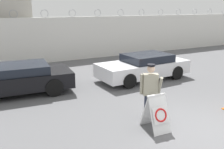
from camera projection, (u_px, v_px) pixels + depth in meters
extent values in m
plane|color=#5B5B5E|center=(206.00, 131.00, 7.08)|extent=(90.00, 90.00, 0.00)
cube|color=silver|center=(73.00, 39.00, 16.23)|extent=(36.00, 0.30, 2.78)
torus|color=gray|center=(13.00, 14.00, 14.22)|extent=(0.47, 0.03, 0.47)
torus|color=gray|center=(44.00, 14.00, 15.01)|extent=(0.47, 0.03, 0.47)
torus|color=gray|center=(72.00, 13.00, 15.81)|extent=(0.47, 0.03, 0.47)
torus|color=gray|center=(98.00, 13.00, 16.60)|extent=(0.47, 0.03, 0.47)
torus|color=gray|center=(121.00, 13.00, 17.39)|extent=(0.47, 0.03, 0.47)
torus|color=gray|center=(141.00, 12.00, 18.18)|extent=(0.47, 0.03, 0.47)
torus|color=gray|center=(161.00, 12.00, 18.97)|extent=(0.47, 0.03, 0.47)
torus|color=gray|center=(178.00, 12.00, 19.76)|extent=(0.47, 0.03, 0.47)
torus|color=gray|center=(195.00, 12.00, 20.55)|extent=(0.47, 0.03, 0.47)
torus|color=gray|center=(210.00, 12.00, 21.34)|extent=(0.47, 0.03, 0.47)
torus|color=gray|center=(224.00, 11.00, 22.14)|extent=(0.47, 0.03, 0.47)
cube|color=white|center=(160.00, 115.00, 6.89)|extent=(0.58, 0.45, 1.01)
cube|color=white|center=(152.00, 110.00, 7.23)|extent=(0.58, 0.45, 1.01)
cube|color=white|center=(157.00, 95.00, 6.93)|extent=(0.60, 0.09, 0.05)
cube|color=white|center=(161.00, 115.00, 6.85)|extent=(0.49, 0.21, 0.45)
torus|color=red|center=(161.00, 115.00, 6.84)|extent=(0.39, 0.20, 0.37)
cylinder|color=#232838|center=(146.00, 108.00, 7.61)|extent=(0.15, 0.15, 0.84)
cylinder|color=#232838|center=(152.00, 108.00, 7.62)|extent=(0.15, 0.15, 0.84)
cube|color=gray|center=(150.00, 84.00, 7.42)|extent=(0.49, 0.38, 0.65)
sphere|color=#DBB293|center=(151.00, 69.00, 7.29)|extent=(0.23, 0.23, 0.23)
cylinder|color=gray|center=(141.00, 84.00, 7.39)|extent=(0.09, 0.09, 0.62)
cylinder|color=gray|center=(160.00, 86.00, 7.34)|extent=(0.22, 0.35, 0.60)
cylinder|color=black|center=(151.00, 65.00, 7.26)|extent=(0.24, 0.24, 0.05)
cylinder|color=black|center=(54.00, 88.00, 9.71)|extent=(0.72, 0.26, 0.70)
cylinder|color=black|center=(47.00, 76.00, 11.33)|extent=(0.72, 0.26, 0.70)
cube|color=black|center=(16.00, 80.00, 9.95)|extent=(4.52, 2.30, 0.62)
cube|color=black|center=(20.00, 68.00, 9.91)|extent=(2.24, 1.91, 0.33)
cylinder|color=black|center=(129.00, 81.00, 10.65)|extent=(0.67, 0.23, 0.66)
cylinder|color=black|center=(109.00, 72.00, 12.07)|extent=(0.67, 0.23, 0.66)
cylinder|color=black|center=(177.00, 73.00, 12.00)|extent=(0.67, 0.23, 0.66)
cylinder|color=black|center=(154.00, 66.00, 13.42)|extent=(0.67, 0.23, 0.66)
cube|color=silver|center=(143.00, 68.00, 11.98)|extent=(4.53, 2.01, 0.63)
cube|color=black|center=(147.00, 58.00, 11.96)|extent=(2.21, 1.73, 0.35)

